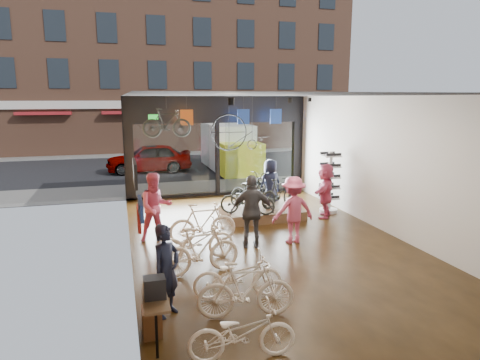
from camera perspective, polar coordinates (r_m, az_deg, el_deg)
name	(u,v)px	position (r m, az deg, el deg)	size (l,w,h in m)	color
ground_plane	(269,244)	(11.31, 3.91, -8.53)	(7.00, 12.00, 0.04)	black
ceiling	(271,94)	(10.66, 4.18, 11.32)	(7.00, 12.00, 0.04)	black
wall_left	(126,179)	(10.19, -14.92, 0.14)	(0.04, 12.00, 3.80)	brown
wall_right	(391,166)	(12.45, 19.47, 1.79)	(0.04, 12.00, 3.80)	beige
wall_back	(441,254)	(5.71, 25.23, -8.96)	(7.00, 0.04, 3.80)	beige
storefront	(217,146)	(16.53, -3.04, 4.51)	(7.00, 0.26, 3.80)	black
exit_sign	(153,117)	(15.97, -11.50, 8.23)	(0.35, 0.06, 0.18)	#198C26
street_road	(184,162)	(25.56, -7.49, 2.39)	(30.00, 18.00, 0.02)	black
sidewalk_near	(211,187)	(17.98, -3.83, -0.91)	(30.00, 2.40, 0.12)	slate
sidewalk_far	(175,153)	(29.48, -8.65, 3.63)	(30.00, 2.00, 0.12)	slate
opposite_building	(168,51)	(31.90, -9.61, 16.64)	(26.00, 5.00, 14.00)	brown
street_car	(149,158)	(22.27, -12.04, 2.89)	(1.70, 4.23, 1.44)	gray
box_truck	(232,149)	(21.88, -1.12, 4.22)	(2.01, 6.03, 2.38)	silver
floor_bike_0	(242,333)	(6.53, 0.28, -19.70)	(0.55, 1.58, 0.83)	#F5E2CD
floor_bike_1	(246,289)	(7.56, 0.77, -14.39)	(0.48, 1.70, 1.02)	#F5E2CD
floor_bike_2	(238,276)	(8.24, -0.29, -12.67)	(0.59, 1.69, 0.89)	#F5E2CD
floor_bike_3	(200,250)	(9.31, -5.31, -9.28)	(0.50, 1.77, 1.06)	#F5E2CD
floor_bike_4	(196,241)	(10.05, -5.86, -8.06)	(0.64, 1.83, 0.96)	#F5E2CD
floor_bike_5	(203,223)	(11.21, -4.98, -5.74)	(0.50, 1.78, 1.07)	#F5E2CD
display_platform	(261,212)	(13.70, 2.85, -4.28)	(2.40, 1.80, 0.30)	#4C3424
display_bike_left	(247,200)	(12.77, 1.01, -2.69)	(0.58, 1.66, 0.87)	black
display_bike_mid	(280,193)	(13.66, 5.31, -1.69)	(0.44, 1.56, 0.94)	black
display_bike_right	(249,189)	(14.11, 1.27, -1.15)	(0.65, 1.87, 0.98)	black
customer_0	(166,270)	(7.62, -9.80, -11.79)	(0.60, 0.39, 1.64)	#161C33
customer_1	(156,207)	(11.47, -11.16, -3.56)	(0.89, 0.69, 1.83)	#CC4C72
customer_2	(252,212)	(10.76, 1.63, -4.22)	(1.09, 0.45, 1.86)	#3F3F44
customer_3	(293,210)	(11.19, 7.11, -3.99)	(1.13, 0.65, 1.76)	#CC4C72
customer_4	(270,184)	(14.49, 4.08, -0.58)	(0.84, 0.55, 1.72)	#161C33
customer_5	(325,190)	(13.76, 11.30, -1.38)	(1.59, 0.51, 1.72)	#CC4C72
sunglasses_rack	(329,182)	(14.34, 11.84, -0.29)	(0.60, 0.49, 2.02)	white
wall_merch	(142,256)	(6.97, -12.91, -9.87)	(0.40, 2.40, 2.60)	navy
penny_farthing	(236,134)	(15.08, -0.49, 6.20)	(1.61, 0.06, 1.28)	black
hung_bike	(167,123)	(14.33, -9.74, 7.50)	(0.45, 1.58, 0.95)	black
jersey_left	(187,117)	(15.42, -7.11, 8.27)	(0.45, 0.03, 0.55)	#CC5919
jersey_mid	(243,117)	(15.88, 0.46, 8.43)	(0.45, 0.03, 0.55)	#1E3F99
jersey_right	(276,116)	(16.28, 4.80, 8.45)	(0.45, 0.03, 0.55)	#1E3F99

